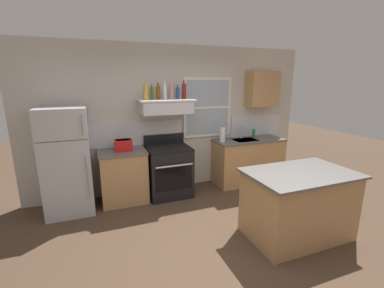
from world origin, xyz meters
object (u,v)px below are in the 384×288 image
object	(u,v)px
dish_soap_bottle	(254,133)
bottle_rose_pink	(172,92)
refrigerator	(67,161)
bottle_olive_oil_square	(152,93)
bottle_amber_wine	(158,93)
bottle_blue_liqueur	(178,93)
bottle_champagne_gold_foil	(146,93)
bottle_clear_tall	(165,91)
kitchen_island	(298,204)
bottle_red_label_wine	(184,91)
paper_towel_roll	(223,135)
toaster	(123,145)
stove_range	(169,171)

from	to	relation	value
dish_soap_bottle	bottle_rose_pink	bearing A→B (deg)	179.72
refrigerator	bottle_olive_oil_square	xyz separation A→B (m)	(1.42, 0.17, 1.01)
bottle_amber_wine	bottle_blue_liqueur	distance (m)	0.36
bottle_champagne_gold_foil	bottle_clear_tall	bearing A→B (deg)	11.23
refrigerator	dish_soap_bottle	xyz separation A→B (m)	(3.53, 0.16, 0.16)
dish_soap_bottle	kitchen_island	bearing A→B (deg)	-107.28
bottle_champagne_gold_foil	bottle_red_label_wine	size ratio (longest dim) A/B	0.91
bottle_blue_liqueur	paper_towel_roll	world-z (taller)	bottle_blue_liqueur
bottle_champagne_gold_foil	bottle_blue_liqueur	distance (m)	0.60
bottle_champagne_gold_foil	dish_soap_bottle	xyz separation A→B (m)	(2.24, 0.09, -0.87)
dish_soap_bottle	toaster	bearing A→B (deg)	-177.82
bottle_amber_wine	paper_towel_roll	distance (m)	1.47
bottle_amber_wine	bottle_clear_tall	xyz separation A→B (m)	(0.12, -0.00, 0.02)
bottle_clear_tall	paper_towel_roll	size ratio (longest dim) A/B	1.21
bottle_amber_wine	bottle_rose_pink	bearing A→B (deg)	4.84
bottle_red_label_wine	bottle_rose_pink	bearing A→B (deg)	176.80
bottle_red_label_wine	kitchen_island	bearing A→B (deg)	-65.80
bottle_olive_oil_square	bottle_rose_pink	xyz separation A→B (m)	(0.35, -0.00, 0.02)
dish_soap_bottle	paper_towel_roll	bearing A→B (deg)	-172.69
bottle_rose_pink	bottle_blue_liqueur	size ratio (longest dim) A/B	1.24
paper_towel_roll	bottle_olive_oil_square	bearing A→B (deg)	175.25
bottle_rose_pink	bottle_olive_oil_square	bearing A→B (deg)	179.75
paper_towel_roll	kitchen_island	size ratio (longest dim) A/B	0.19
bottle_blue_liqueur	bottle_red_label_wine	xyz separation A→B (m)	(0.11, -0.02, 0.03)
bottle_red_label_wine	paper_towel_roll	world-z (taller)	bottle_red_label_wine
bottle_red_label_wine	toaster	bearing A→B (deg)	-175.06
bottle_rose_pink	kitchen_island	distance (m)	2.72
bottle_olive_oil_square	bottle_rose_pink	world-z (taller)	bottle_rose_pink
bottle_olive_oil_square	dish_soap_bottle	size ratio (longest dim) A/B	1.43
bottle_clear_tall	bottle_blue_liqueur	distance (m)	0.25
bottle_rose_pink	bottle_red_label_wine	bearing A→B (deg)	-3.20
bottle_amber_wine	bottle_red_label_wine	world-z (taller)	bottle_red_label_wine
toaster	bottle_blue_liqueur	distance (m)	1.32
bottle_rose_pink	paper_towel_roll	distance (m)	1.29
bottle_amber_wine	bottle_rose_pink	distance (m)	0.25
bottle_rose_pink	bottle_red_label_wine	world-z (taller)	bottle_red_label_wine
stove_range	kitchen_island	bearing A→B (deg)	-56.24
toaster	bottle_olive_oil_square	world-z (taller)	bottle_olive_oil_square
dish_soap_bottle	bottle_clear_tall	bearing A→B (deg)	-179.51
stove_range	bottle_olive_oil_square	bearing A→B (deg)	147.02
bottle_rose_pink	bottle_red_label_wine	size ratio (longest dim) A/B	0.97
bottle_blue_liqueur	paper_towel_roll	xyz separation A→B (m)	(0.86, -0.11, -0.80)
bottle_olive_oil_square	bottle_clear_tall	size ratio (longest dim) A/B	0.79
bottle_blue_liqueur	dish_soap_bottle	bearing A→B (deg)	-0.46
toaster	paper_towel_roll	xyz separation A→B (m)	(1.87, 0.00, 0.04)
toaster	stove_range	xyz separation A→B (m)	(0.77, -0.04, -0.54)
refrigerator	toaster	xyz separation A→B (m)	(0.88, 0.06, 0.17)
toaster	bottle_red_label_wine	size ratio (longest dim) A/B	0.93
dish_soap_bottle	bottle_olive_oil_square	bearing A→B (deg)	179.72
refrigerator	bottle_amber_wine	xyz separation A→B (m)	(1.53, 0.15, 1.02)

